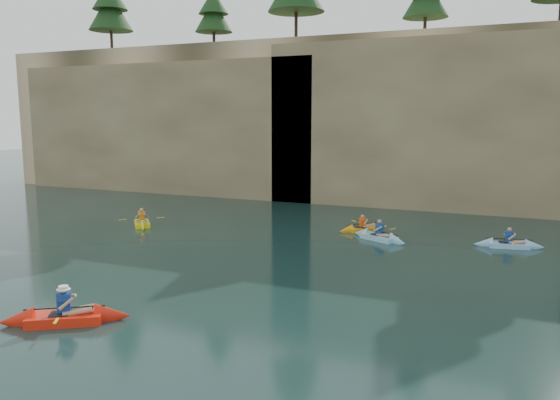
% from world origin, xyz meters
% --- Properties ---
extents(ground, '(160.00, 160.00, 0.00)m').
position_xyz_m(ground, '(0.00, 0.00, 0.00)').
color(ground, black).
rests_on(ground, ground).
extents(cliff, '(70.00, 16.00, 12.00)m').
position_xyz_m(cliff, '(0.00, 30.00, 6.00)').
color(cliff, tan).
rests_on(cliff, ground).
extents(cliff_slab_west, '(26.00, 2.40, 10.56)m').
position_xyz_m(cliff_slab_west, '(-20.00, 22.60, 5.28)').
color(cliff_slab_west, '#9D8B5F').
rests_on(cliff_slab_west, ground).
extents(cliff_slab_center, '(24.00, 2.40, 11.40)m').
position_xyz_m(cliff_slab_center, '(2.00, 22.60, 5.70)').
color(cliff_slab_center, '#9D8B5F').
rests_on(cliff_slab_center, ground).
extents(sea_cave_west, '(4.50, 1.00, 4.00)m').
position_xyz_m(sea_cave_west, '(-18.00, 21.95, 2.00)').
color(sea_cave_west, black).
rests_on(sea_cave_west, ground).
extents(sea_cave_center, '(3.50, 1.00, 3.20)m').
position_xyz_m(sea_cave_center, '(-4.00, 21.95, 1.60)').
color(sea_cave_center, black).
rests_on(sea_cave_center, ground).
extents(main_kayaker, '(3.63, 2.77, 1.40)m').
position_xyz_m(main_kayaker, '(-5.98, -2.47, 0.19)').
color(main_kayaker, red).
rests_on(main_kayaker, ground).
extents(kayaker_orange, '(2.40, 2.54, 1.08)m').
position_xyz_m(kayaker_orange, '(-1.32, 13.91, 0.13)').
color(kayaker_orange, '#FFA110').
rests_on(kayaker_orange, ground).
extents(kayaker_ltblue_near, '(3.23, 2.27, 1.28)m').
position_xyz_m(kayaker_ltblue_near, '(0.01, 12.07, 0.16)').
color(kayaker_ltblue_near, '#8ACAE7').
rests_on(kayaker_ltblue_near, ground).
extents(kayaker_yellow, '(2.56, 2.82, 1.26)m').
position_xyz_m(kayaker_yellow, '(-12.97, 10.31, 0.16)').
color(kayaker_yellow, yellow).
rests_on(kayaker_yellow, ground).
extents(kayaker_ltblue_mid, '(3.18, 2.31, 1.18)m').
position_xyz_m(kayaker_ltblue_mid, '(5.92, 12.92, 0.15)').
color(kayaker_ltblue_mid, '#8EC3EE').
rests_on(kayaker_ltblue_mid, ground).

